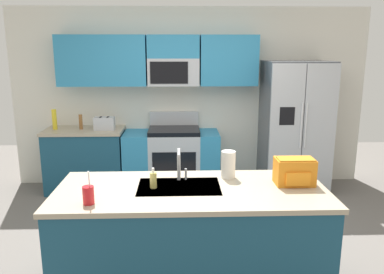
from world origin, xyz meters
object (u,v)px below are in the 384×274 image
object	(u,v)px
range_oven	(172,159)
pepper_mill	(81,122)
drink_cup_red	(88,195)
sink_faucet	(180,162)
backpack	(295,171)
toaster	(105,123)
refrigerator	(295,127)
paper_towel_roll	(228,164)
soap_dispenser	(153,180)
bottle_yellow	(54,119)

from	to	relation	value
range_oven	pepper_mill	bearing A→B (deg)	-179.89
range_oven	pepper_mill	distance (m)	1.40
drink_cup_red	sink_faucet	bearing A→B (deg)	35.86
pepper_mill	sink_faucet	distance (m)	2.63
pepper_mill	backpack	size ratio (longest dim) A/B	0.66
toaster	drink_cup_red	world-z (taller)	drink_cup_red
range_oven	refrigerator	size ratio (longest dim) A/B	0.74
paper_towel_roll	drink_cup_red	bearing A→B (deg)	-153.15
pepper_mill	soap_dispenser	size ratio (longest dim) A/B	1.24
paper_towel_roll	refrigerator	bearing A→B (deg)	59.72
range_oven	toaster	size ratio (longest dim) A/B	4.86
sink_faucet	backpack	bearing A→B (deg)	-7.16
refrigerator	backpack	size ratio (longest dim) A/B	5.78
pepper_mill	backpack	world-z (taller)	backpack
toaster	paper_towel_roll	xyz separation A→B (m)	(1.47, -2.11, 0.03)
bottle_yellow	paper_towel_roll	xyz separation A→B (m)	(2.18, -2.16, -0.02)
toaster	bottle_yellow	size ratio (longest dim) A/B	0.99
paper_towel_roll	backpack	xyz separation A→B (m)	(0.53, -0.19, -0.00)
pepper_mill	drink_cup_red	xyz separation A→B (m)	(0.72, -2.71, -0.04)
drink_cup_red	paper_towel_roll	distance (m)	1.23
toaster	backpack	size ratio (longest dim) A/B	0.88
refrigerator	drink_cup_red	world-z (taller)	refrigerator
sink_faucet	backpack	distance (m)	0.97
bottle_yellow	soap_dispenser	size ratio (longest dim) A/B	1.67
sink_faucet	bottle_yellow	bearing A→B (deg)	128.10
refrigerator	sink_faucet	size ratio (longest dim) A/B	6.56
toaster	paper_towel_roll	bearing A→B (deg)	-55.01
backpack	bottle_yellow	bearing A→B (deg)	139.04
drink_cup_red	paper_towel_roll	size ratio (longest dim) A/B	1.06
pepper_mill	sink_faucet	size ratio (longest dim) A/B	0.75
refrigerator	toaster	size ratio (longest dim) A/B	6.61
sink_faucet	paper_towel_roll	size ratio (longest dim) A/B	1.17
pepper_mill	bottle_yellow	bearing A→B (deg)	178.80
toaster	backpack	world-z (taller)	backpack
toaster	pepper_mill	world-z (taller)	pepper_mill
sink_faucet	soap_dispenser	distance (m)	0.29
soap_dispenser	backpack	bearing A→B (deg)	2.19
pepper_mill	backpack	bearing A→B (deg)	-45.00
refrigerator	backpack	bearing A→B (deg)	-106.73
paper_towel_roll	backpack	distance (m)	0.57
toaster	pepper_mill	xyz separation A→B (m)	(-0.34, 0.05, 0.02)
soap_dispenser	toaster	bearing A→B (deg)	109.49
refrigerator	soap_dispenser	world-z (taller)	refrigerator
toaster	backpack	xyz separation A→B (m)	(2.01, -2.30, 0.03)
bottle_yellow	backpack	xyz separation A→B (m)	(2.72, -2.36, -0.03)
toaster	soap_dispenser	world-z (taller)	toaster
toaster	pepper_mill	bearing A→B (deg)	171.68
toaster	soap_dispenser	distance (m)	2.49
refrigerator	bottle_yellow	distance (m)	3.41
refrigerator	drink_cup_red	distance (m)	3.52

